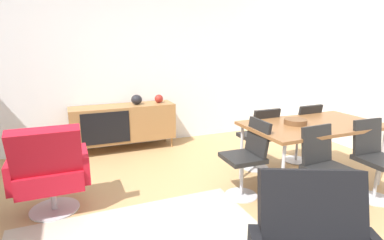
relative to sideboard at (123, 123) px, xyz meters
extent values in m
plane|color=tan|center=(0.27, -2.30, -0.44)|extent=(8.32, 8.32, 0.00)
cube|color=white|center=(0.27, 0.30, 0.96)|extent=(6.80, 0.12, 2.80)
cube|color=olive|center=(0.00, 0.00, 0.00)|extent=(1.60, 0.44, 0.56)
cube|color=black|center=(-0.30, -0.22, 0.00)|extent=(0.70, 0.01, 0.48)
cylinder|color=olive|center=(-0.74, -0.17, -0.36)|extent=(0.03, 0.03, 0.16)
cylinder|color=olive|center=(0.74, -0.17, -0.36)|extent=(0.03, 0.03, 0.16)
cylinder|color=olive|center=(-0.74, 0.17, -0.36)|extent=(0.03, 0.03, 0.16)
cylinder|color=olive|center=(0.74, 0.17, -0.36)|extent=(0.03, 0.03, 0.16)
ellipsoid|color=maroon|center=(0.59, 0.00, 0.35)|extent=(0.14, 0.14, 0.14)
ellipsoid|color=black|center=(0.23, 0.00, 0.36)|extent=(0.17, 0.17, 0.15)
cube|color=brown|center=(1.86, -2.07, 0.28)|extent=(1.60, 0.90, 0.04)
cylinder|color=#B7B7BC|center=(1.14, -2.46, -0.09)|extent=(0.04, 0.04, 0.70)
cylinder|color=#B7B7BC|center=(2.58, -2.46, -0.09)|extent=(0.04, 0.04, 0.70)
cylinder|color=#B7B7BC|center=(1.14, -1.68, -0.09)|extent=(0.04, 0.04, 0.70)
cylinder|color=#B7B7BC|center=(2.58, -1.68, -0.09)|extent=(0.04, 0.04, 0.70)
cylinder|color=brown|center=(1.64, -2.02, 0.33)|extent=(0.26, 0.26, 0.06)
cube|color=black|center=(1.51, -1.45, 0.01)|extent=(0.40, 0.40, 0.05)
cube|color=black|center=(1.51, -1.63, 0.23)|extent=(0.38, 0.09, 0.38)
cylinder|color=#B7B7BC|center=(1.51, -1.45, -0.23)|extent=(0.04, 0.04, 0.42)
cylinder|color=#B7B7BC|center=(1.51, -1.45, -0.43)|extent=(0.36, 0.36, 0.01)
cube|color=black|center=(0.91, -2.07, 0.01)|extent=(0.41, 0.41, 0.05)
cube|color=black|center=(1.09, -2.08, 0.23)|extent=(0.10, 0.38, 0.38)
cylinder|color=#B7B7BC|center=(0.91, -2.07, -0.23)|extent=(0.04, 0.04, 0.42)
cylinder|color=#B7B7BC|center=(0.91, -2.07, -0.43)|extent=(0.36, 0.36, 0.01)
cube|color=black|center=(2.21, -2.69, 0.01)|extent=(0.42, 0.42, 0.05)
cube|color=black|center=(2.22, -2.51, 0.23)|extent=(0.38, 0.10, 0.38)
cylinder|color=#B7B7BC|center=(2.21, -2.69, -0.23)|extent=(0.04, 0.04, 0.42)
cylinder|color=#B7B7BC|center=(2.21, -2.69, -0.43)|extent=(0.36, 0.36, 0.01)
cube|color=black|center=(2.21, -1.45, 0.01)|extent=(0.41, 0.41, 0.05)
cube|color=black|center=(2.21, -1.63, 0.23)|extent=(0.38, 0.10, 0.38)
cylinder|color=#B7B7BC|center=(2.21, -1.45, -0.23)|extent=(0.04, 0.04, 0.42)
cylinder|color=#B7B7BC|center=(2.21, -1.45, -0.43)|extent=(0.36, 0.36, 0.01)
cube|color=black|center=(1.51, -2.69, 0.01)|extent=(0.42, 0.42, 0.05)
cube|color=black|center=(1.50, -2.51, 0.23)|extent=(0.38, 0.11, 0.38)
cylinder|color=#B7B7BC|center=(1.51, -2.69, -0.23)|extent=(0.04, 0.04, 0.42)
cylinder|color=#B7B7BC|center=(1.51, -2.69, -0.43)|extent=(0.36, 0.36, 0.01)
cube|color=red|center=(-1.01, -1.60, -0.06)|extent=(0.60, 0.56, 0.20)
cube|color=red|center=(-1.01, -1.84, 0.25)|extent=(0.60, 0.27, 0.51)
cube|color=red|center=(-0.68, -1.60, 0.02)|extent=(0.06, 0.50, 0.28)
cube|color=red|center=(-1.34, -1.60, 0.02)|extent=(0.06, 0.50, 0.28)
cylinder|color=#B7B7BC|center=(-1.01, -1.60, -0.30)|extent=(0.06, 0.06, 0.28)
cylinder|color=#B7B7BC|center=(-1.01, -1.60, -0.43)|extent=(0.48, 0.48, 0.02)
cube|color=black|center=(0.46, -3.54, 0.25)|extent=(0.66, 0.50, 0.51)
camera|label=1|loc=(-0.79, -4.75, 1.20)|focal=28.70mm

